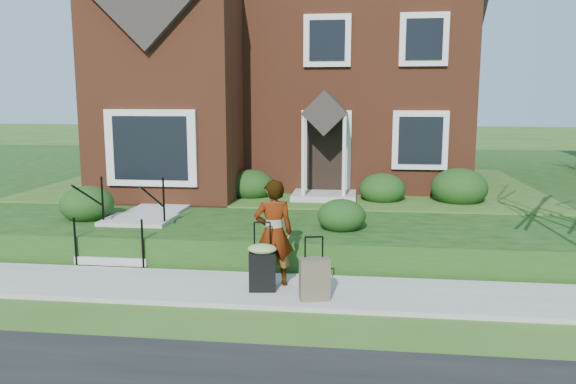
% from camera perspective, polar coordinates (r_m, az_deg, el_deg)
% --- Properties ---
extents(ground, '(120.00, 120.00, 0.00)m').
position_cam_1_polar(ground, '(9.46, -5.72, -9.97)').
color(ground, '#2D5119').
rests_on(ground, ground).
extents(sidewalk, '(60.00, 1.60, 0.08)m').
position_cam_1_polar(sidewalk, '(9.44, -5.72, -9.74)').
color(sidewalk, '#9E9B93').
rests_on(sidewalk, ground).
extents(terrace, '(44.00, 20.00, 0.60)m').
position_cam_1_polar(terrace, '(19.90, 12.72, 0.98)').
color(terrace, '#15340E').
rests_on(terrace, ground).
extents(walkway, '(1.20, 6.00, 0.06)m').
position_cam_1_polar(walkway, '(14.63, -11.01, -0.62)').
color(walkway, '#9E9B93').
rests_on(walkway, terrace).
extents(main_house, '(10.40, 10.20, 9.40)m').
position_cam_1_polar(main_house, '(18.56, 0.15, 15.99)').
color(main_house, brown).
rests_on(main_house, terrace).
extents(front_steps, '(1.40, 2.02, 1.50)m').
position_cam_1_polar(front_steps, '(11.77, -15.73, -4.00)').
color(front_steps, '#9E9B93').
rests_on(front_steps, ground).
extents(foundation_shrubs, '(10.19, 4.40, 1.02)m').
position_cam_1_polar(foundation_shrubs, '(13.72, -2.35, 0.65)').
color(foundation_shrubs, black).
rests_on(foundation_shrubs, terrace).
extents(woman, '(0.73, 0.58, 1.77)m').
position_cam_1_polar(woman, '(9.22, -1.48, -4.16)').
color(woman, '#999999').
rests_on(woman, sidewalk).
extents(suitcase_black, '(0.51, 0.44, 1.12)m').
position_cam_1_polar(suitcase_black, '(9.06, -2.63, -7.36)').
color(suitcase_black, black).
rests_on(suitcase_black, sidewalk).
extents(suitcase_olive, '(0.50, 0.35, 0.98)m').
position_cam_1_polar(suitcase_olive, '(8.71, 2.71, -8.79)').
color(suitcase_olive, brown).
rests_on(suitcase_olive, sidewalk).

